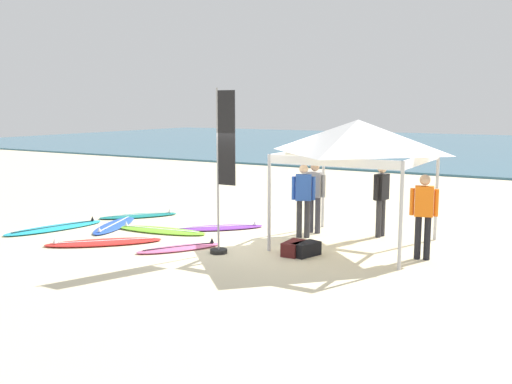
% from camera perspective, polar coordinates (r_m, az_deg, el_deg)
% --- Properties ---
extents(ground_plane, '(80.00, 80.00, 0.00)m').
position_cam_1_polar(ground_plane, '(12.94, -1.82, -5.07)').
color(ground_plane, beige).
extents(sea, '(80.00, 36.00, 0.10)m').
position_cam_1_polar(sea, '(44.03, 21.56, 4.11)').
color(sea, '#386B84').
rests_on(sea, ground).
extents(canopy_tent, '(2.91, 2.91, 2.75)m').
position_cam_1_polar(canopy_tent, '(12.57, 10.05, 5.42)').
color(canopy_tent, '#B7B7BC').
rests_on(canopy_tent, ground).
extents(surfboard_teal, '(1.79, 2.02, 0.19)m').
position_cam_1_polar(surfboard_teal, '(16.21, -11.53, -2.30)').
color(surfboard_teal, '#19847F').
rests_on(surfboard_teal, ground).
extents(surfboard_lime, '(2.49, 1.01, 0.19)m').
position_cam_1_polar(surfboard_lime, '(14.24, -9.44, -3.75)').
color(surfboard_lime, '#7AD12D').
rests_on(surfboard_lime, ground).
extents(surfboard_blue, '(1.37, 2.29, 0.19)m').
position_cam_1_polar(surfboard_blue, '(15.06, -13.86, -3.22)').
color(surfboard_blue, blue).
rests_on(surfboard_blue, ground).
extents(surfboard_pink, '(1.44, 1.82, 0.19)m').
position_cam_1_polar(surfboard_pink, '(12.45, -7.59, -5.51)').
color(surfboard_pink, pink).
rests_on(surfboard_pink, ground).
extents(surfboard_purple, '(2.05, 1.96, 0.19)m').
position_cam_1_polar(surfboard_purple, '(14.38, -3.63, -3.53)').
color(surfboard_purple, purple).
rests_on(surfboard_purple, ground).
extents(surfboard_cyan, '(1.33, 2.61, 0.19)m').
position_cam_1_polar(surfboard_cyan, '(15.19, -19.30, -3.35)').
color(surfboard_cyan, '#23B2CC').
rests_on(surfboard_cyan, ground).
extents(surfboard_red, '(2.31, 2.25, 0.19)m').
position_cam_1_polar(surfboard_red, '(13.29, -14.86, -4.82)').
color(surfboard_red, red).
rests_on(surfboard_red, ground).
extents(person_orange, '(0.54, 0.30, 1.71)m').
position_cam_1_polar(person_orange, '(11.85, 16.28, -1.80)').
color(person_orange, black).
rests_on(person_orange, ground).
extents(person_grey, '(0.55, 0.22, 1.71)m').
position_cam_1_polar(person_grey, '(13.83, 5.83, -0.04)').
color(person_grey, '#383842').
rests_on(person_grey, ground).
extents(person_black, '(0.28, 0.54, 1.71)m').
position_cam_1_polar(person_black, '(13.67, 12.30, -0.29)').
color(person_black, '#2D2D33').
rests_on(person_black, ground).
extents(person_blue, '(0.51, 0.35, 1.71)m').
position_cam_1_polar(person_blue, '(13.31, 4.72, -0.36)').
color(person_blue, '#2D2D33').
rests_on(person_blue, ground).
extents(banner_flag, '(0.60, 0.36, 3.40)m').
position_cam_1_polar(banner_flag, '(11.74, -3.33, 1.33)').
color(banner_flag, '#99999E').
rests_on(banner_flag, ground).
extents(gear_bag_near_tent, '(0.49, 0.67, 0.28)m').
position_cam_1_polar(gear_bag_near_tent, '(11.87, 4.97, -5.65)').
color(gear_bag_near_tent, black).
rests_on(gear_bag_near_tent, ground).
extents(gear_bag_by_pole, '(0.33, 0.61, 0.28)m').
position_cam_1_polar(gear_bag_by_pole, '(11.93, 3.76, -5.57)').
color(gear_bag_by_pole, '#4C1919').
rests_on(gear_bag_by_pole, ground).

